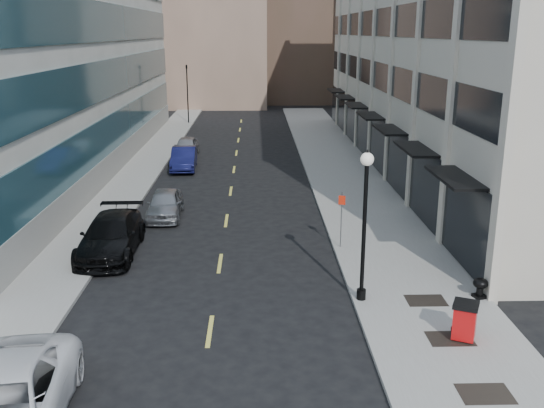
{
  "coord_description": "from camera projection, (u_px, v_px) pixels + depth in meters",
  "views": [
    {
      "loc": [
        1.54,
        -15.92,
        9.44
      ],
      "look_at": [
        2.2,
        8.05,
        2.58
      ],
      "focal_mm": 40.0,
      "sensor_mm": 36.0,
      "label": 1
    }
  ],
  "objects": [
    {
      "name": "car_silver_sedan",
      "position": [
        165.0,
        204.0,
        31.67
      ],
      "size": [
        1.88,
        4.36,
        1.47
      ],
      "primitive_type": "imported",
      "rotation": [
        0.0,
        0.0,
        0.04
      ],
      "color": "gray",
      "rests_on": "ground"
    },
    {
      "name": "road_centerline",
      "position": [
        229.0,
        204.0,
        34.19
      ],
      "size": [
        0.15,
        68.2,
        0.01
      ],
      "color": "#D8CC4C",
      "rests_on": "ground"
    },
    {
      "name": "car_black_pickup",
      "position": [
        111.0,
        236.0,
        26.42
      ],
      "size": [
        2.45,
        5.82,
        1.68
      ],
      "primitive_type": "imported",
      "rotation": [
        0.0,
        0.0,
        0.02
      ],
      "color": "black",
      "rests_on": "ground"
    },
    {
      "name": "grate_far",
      "position": [
        426.0,
        300.0,
        21.67
      ],
      "size": [
        1.4,
        1.0,
        0.01
      ],
      "primitive_type": "cube",
      "color": "black",
      "rests_on": "sidewalk_right"
    },
    {
      "name": "skyline_stone",
      "position": [
        381.0,
        27.0,
        79.01
      ],
      "size": [
        10.0,
        14.0,
        20.0
      ],
      "primitive_type": "cube",
      "color": "#B7AD9B",
      "rests_on": "ground"
    },
    {
      "name": "lamppost",
      "position": [
        365.0,
        213.0,
        20.91
      ],
      "size": [
        0.46,
        0.46,
        5.49
      ],
      "color": "black",
      "rests_on": "sidewalk_right"
    },
    {
      "name": "sidewalk_right",
      "position": [
        353.0,
        189.0,
        37.26
      ],
      "size": [
        5.0,
        80.0,
        0.15
      ],
      "primitive_type": "cube",
      "color": "gray",
      "rests_on": "ground"
    },
    {
      "name": "car_blue_sedan",
      "position": [
        184.0,
        159.0,
        42.67
      ],
      "size": [
        1.87,
        4.8,
        1.56
      ],
      "primitive_type": "imported",
      "rotation": [
        0.0,
        0.0,
        0.05
      ],
      "color": "#121445",
      "rests_on": "ground"
    },
    {
      "name": "trash_bin",
      "position": [
        465.0,
        319.0,
        18.81
      ],
      "size": [
        1.0,
        1.0,
        1.22
      ],
      "rotation": [
        0.0,
        0.0,
        -0.43
      ],
      "color": "#B10B0D",
      "rests_on": "sidewalk_right"
    },
    {
      "name": "ground",
      "position": [
        205.0,
        363.0,
        17.86
      ],
      "size": [
        160.0,
        160.0,
        0.0
      ],
      "primitive_type": "plane",
      "color": "black",
      "rests_on": "ground"
    },
    {
      "name": "traffic_signal",
      "position": [
        187.0,
        69.0,
        62.27
      ],
      "size": [
        0.66,
        0.66,
        6.98
      ],
      "color": "black",
      "rests_on": "ground"
    },
    {
      "name": "sign_post",
      "position": [
        342.0,
        212.0,
        26.6
      ],
      "size": [
        0.29,
        0.12,
        2.55
      ],
      "rotation": [
        0.0,
        0.0,
        -0.3
      ],
      "color": "slate",
      "rests_on": "sidewalk_right"
    },
    {
      "name": "building_right",
      "position": [
        478.0,
        38.0,
        41.77
      ],
      "size": [
        15.3,
        46.5,
        18.25
      ],
      "color": "#B7AD9B",
      "rests_on": "ground"
    },
    {
      "name": "grate_mid",
      "position": [
        450.0,
        339.0,
        18.98
      ],
      "size": [
        1.4,
        1.0,
        0.01
      ],
      "primitive_type": "cube",
      "color": "black",
      "rests_on": "sidewalk_right"
    },
    {
      "name": "urn_planter",
      "position": [
        480.0,
        286.0,
        21.79
      ],
      "size": [
        0.54,
        0.54,
        0.75
      ],
      "rotation": [
        0.0,
        0.0,
        0.31
      ],
      "color": "black",
      "rests_on": "sidewalk_right"
    },
    {
      "name": "grate_near",
      "position": [
        485.0,
        394.0,
        16.09
      ],
      "size": [
        1.4,
        1.0,
        0.01
      ],
      "primitive_type": "cube",
      "color": "black",
      "rests_on": "sidewalk_right"
    },
    {
      "name": "skyline_tan_far",
      "position": [
        149.0,
        20.0,
        89.42
      ],
      "size": [
        12.0,
        14.0,
        22.0
      ],
      "primitive_type": "cube",
      "color": "#977862",
      "rests_on": "ground"
    },
    {
      "name": "car_white_van",
      "position": [
        1.0,
        407.0,
        14.35
      ],
      "size": [
        3.45,
        6.47,
        1.73
      ],
      "primitive_type": "imported",
      "rotation": [
        0.0,
        0.0,
        0.09
      ],
      "color": "white",
      "rests_on": "ground"
    },
    {
      "name": "car_grey_sedan",
      "position": [
        186.0,
        147.0,
        47.35
      ],
      "size": [
        1.81,
        4.34,
        1.47
      ],
      "primitive_type": "imported",
      "rotation": [
        0.0,
        0.0,
        -0.02
      ],
      "color": "gray",
      "rests_on": "ground"
    },
    {
      "name": "sidewalk_left",
      "position": [
        124.0,
        191.0,
        36.88
      ],
      "size": [
        3.0,
        80.0,
        0.15
      ],
      "primitive_type": "cube",
      "color": "gray",
      "rests_on": "ground"
    }
  ]
}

